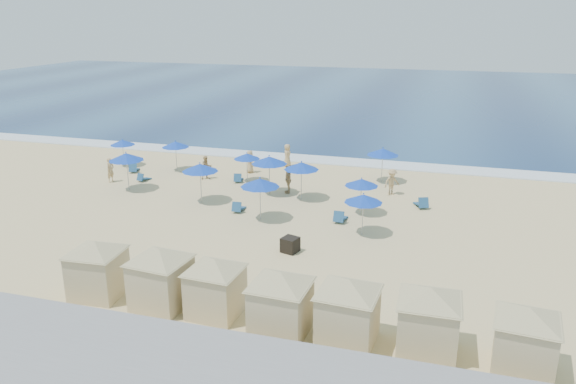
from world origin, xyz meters
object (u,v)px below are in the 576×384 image
object	(u,v)px
trash_bin	(290,245)
cabana_3	(281,295)
cabana_0	(97,262)
beachgoer_2	(288,179)
beachgoer_0	(110,170)
cabana_2	(215,280)
umbrella_5	(269,160)
umbrella_0	(122,142)
cabana_5	(429,312)
umbrella_1	(126,157)
umbrella_9	(383,152)
umbrella_7	(301,166)
cabana_1	(160,270)
umbrella_2	(175,144)
beachgoer_3	(392,182)
cabana_4	(348,303)
beachgoer_1	(206,168)
cabana_6	(526,332)
beachgoer_5	(250,162)
umbrella_8	(362,182)
umbrella_4	(247,156)
umbrella_3	(200,168)
beachgoer_4	(287,155)
umbrella_10	(363,199)
umbrella_6	(260,183)

from	to	relation	value
trash_bin	cabana_3	distance (m)	7.52
cabana_0	beachgoer_2	distance (m)	16.20
trash_bin	beachgoer_0	bearing A→B (deg)	169.92
cabana_2	umbrella_5	bearing A→B (deg)	100.65
umbrella_0	beachgoer_0	bearing A→B (deg)	-69.43
cabana_5	umbrella_1	bearing A→B (deg)	146.11
cabana_2	beachgoer_2	bearing A→B (deg)	96.38
cabana_3	umbrella_1	xyz separation A→B (m)	(-15.09, 13.98, 0.73)
umbrella_9	umbrella_7	bearing A→B (deg)	-129.87
umbrella_5	beachgoer_2	xyz separation A→B (m)	(1.10, 0.58, -1.37)
cabana_1	umbrella_2	distance (m)	20.83
umbrella_0	beachgoer_2	world-z (taller)	umbrella_0
cabana_2	beachgoer_3	world-z (taller)	cabana_2
cabana_4	beachgoer_1	size ratio (longest dim) A/B	2.56
trash_bin	umbrella_1	size ratio (longest dim) A/B	0.29
beachgoer_0	umbrella_5	bearing A→B (deg)	-78.93
cabana_1	cabana_6	bearing A→B (deg)	-2.11
cabana_2	beachgoer_3	bearing A→B (deg)	74.50
umbrella_7	beachgoer_5	world-z (taller)	umbrella_7
cabana_2	umbrella_8	distance (m)	13.61
cabana_0	umbrella_2	distance (m)	19.66
cabana_0	umbrella_4	xyz separation A→B (m)	(0.05, 17.50, 0.30)
beachgoer_1	beachgoer_5	bearing A→B (deg)	-0.07
beachgoer_0	cabana_1	bearing A→B (deg)	-132.37
umbrella_3	beachgoer_4	xyz separation A→B (m)	(2.70, 9.80, -1.36)
cabana_0	umbrella_2	size ratio (longest dim) A/B	1.83
umbrella_1	cabana_2	bearing A→B (deg)	-47.60
beachgoer_2	umbrella_9	bearing A→B (deg)	103.30
cabana_4	umbrella_5	world-z (taller)	cabana_4
beachgoer_1	umbrella_10	bearing A→B (deg)	-76.46
trash_bin	umbrella_1	xyz separation A→B (m)	(-13.32, 6.76, 1.91)
umbrella_2	beachgoer_3	size ratio (longest dim) A/B	1.34
cabana_6	umbrella_7	size ratio (longest dim) A/B	1.63
umbrella_3	umbrella_8	xyz separation A→B (m)	(9.97, 0.66, -0.29)
umbrella_2	umbrella_10	distance (m)	17.84
cabana_5	trash_bin	bearing A→B (deg)	135.48
cabana_6	beachgoer_4	distance (m)	27.29
umbrella_5	umbrella_6	world-z (taller)	umbrella_5
cabana_3	umbrella_2	world-z (taller)	cabana_3
beachgoer_5	umbrella_5	bearing A→B (deg)	171.19
cabana_6	beachgoer_1	distance (m)	26.43
trash_bin	umbrella_10	world-z (taller)	umbrella_10
cabana_5	umbrella_9	world-z (taller)	cabana_5
cabana_1	beachgoer_1	bearing A→B (deg)	108.96
cabana_6	umbrella_1	world-z (taller)	umbrella_1
umbrella_7	umbrella_0	bearing A→B (deg)	165.60
cabana_4	umbrella_2	distance (m)	25.45
umbrella_2	beachgoer_2	bearing A→B (deg)	-16.71
trash_bin	cabana_3	xyz separation A→B (m)	(1.77, -7.22, 1.18)
cabana_2	umbrella_4	bearing A→B (deg)	106.77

